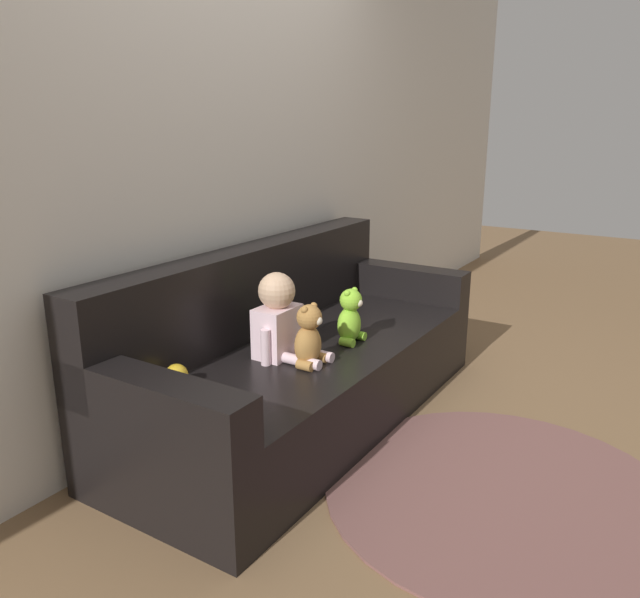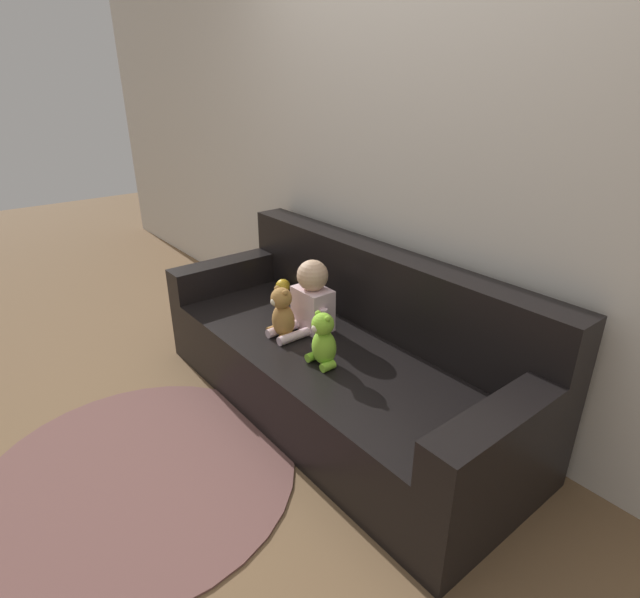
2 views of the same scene
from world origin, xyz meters
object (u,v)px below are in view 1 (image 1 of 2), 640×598
at_px(person_baby, 279,319).
at_px(toy_ball, 177,375).
at_px(teddy_bear_brown, 309,337).
at_px(couch, 298,360).
at_px(plush_toy_side, 350,317).

relative_size(person_baby, toy_ball, 4.15).
bearing_deg(person_baby, teddy_bear_brown, -97.08).
distance_m(couch, toy_ball, 0.71).
relative_size(couch, plush_toy_side, 8.01).
relative_size(person_baby, teddy_bear_brown, 1.40).
xyz_separation_m(teddy_bear_brown, toy_ball, (-0.46, 0.32, -0.08)).
distance_m(person_baby, teddy_bear_brown, 0.17).
relative_size(couch, person_baby, 5.53).
bearing_deg(teddy_bear_brown, person_baby, 82.92).
distance_m(person_baby, toy_ball, 0.52).
distance_m(person_baby, plush_toy_side, 0.37).
height_order(plush_toy_side, toy_ball, plush_toy_side).
height_order(couch, toy_ball, couch).
relative_size(person_baby, plush_toy_side, 1.45).
bearing_deg(plush_toy_side, person_baby, 151.24).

